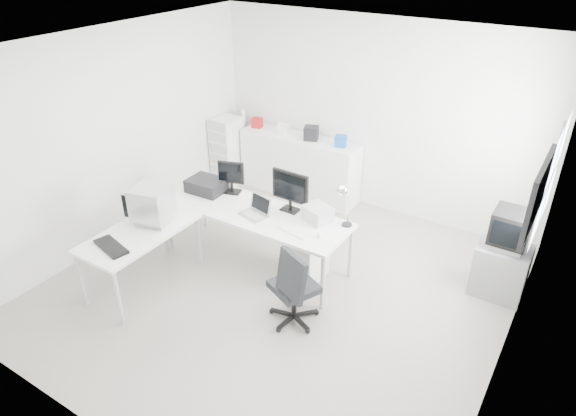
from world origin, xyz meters
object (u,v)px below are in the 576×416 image
Objects in this scene: lcd_monitor_large at (290,192)px; sideboard at (299,166)px; drawer_pedestal at (306,257)px; laser_printer at (318,214)px; office_chair at (294,283)px; crt_tv at (510,230)px; side_desk at (143,259)px; crt_monitor at (152,203)px; main_desk at (256,237)px; filing_cabinet at (228,151)px; tv_cabinet at (500,270)px; laptop at (253,207)px; lcd_monitor_small at (231,177)px; inkjet_printer at (207,185)px.

sideboard is (-0.89, 1.69, -0.52)m from lcd_monitor_large.
drawer_pedestal is 1.90× the size of laser_printer.
drawer_pedestal is 0.61× the size of office_chair.
crt_tv is at bearing 19.05° from lcd_monitor_large.
crt_tv is (2.06, 0.96, 0.56)m from drawer_pedestal.
side_desk is 2.80× the size of crt_tv.
lcd_monitor_large is at bearing 27.25° from crt_monitor.
laser_printer is 0.62× the size of crt_monitor.
filing_cabinet reaches higher than main_desk.
tv_cabinet is 1.26× the size of crt_tv.
lcd_monitor_large is 0.46× the size of filing_cabinet.
main_desk is 4.76× the size of crt_monitor.
laptop is 0.37× the size of office_chair.
lcd_monitor_small reaches higher than laser_printer.
inkjet_printer is 3.76m from tv_cabinet.
filing_cabinet reaches higher than laser_printer.
main_desk is at bearing 52.31° from side_desk.
side_desk is at bearing -143.43° from drawer_pedestal.
laser_printer is at bearing 18.52° from crt_monitor.
inkjet_printer is 0.92× the size of lcd_monitor_large.
lcd_monitor_large reaches higher than side_desk.
side_desk is at bearing -95.78° from sideboard.
office_chair is (0.98, -0.68, 0.12)m from main_desk.
main_desk is at bearing 29.74° from crt_monitor.
crt_tv is (2.41, 0.76, -0.15)m from lcd_monitor_large.
laptop is 0.33× the size of filing_cabinet.
filing_cabinet is at bearing 117.87° from inkjet_printer.
laser_printer is (0.75, 0.22, 0.47)m from main_desk.
inkjet_printer is (-0.85, 0.10, 0.46)m from main_desk.
crt_tv is at bearing 0.00° from tv_cabinet.
main_desk is at bearing -43.43° from filing_cabinet.
tv_cabinet is at bearing 40.96° from laser_printer.
crt_tv reaches higher than side_desk.
tv_cabinet is at bearing 25.02° from drawer_pedestal.
crt_tv reaches higher than laser_printer.
filing_cabinet is (-1.20, -0.29, 0.08)m from sideboard.
crt_tv reaches higher than drawer_pedestal.
tv_cabinet is (3.61, 1.86, -0.69)m from crt_monitor.
lcd_monitor_large is 0.43m from laser_printer.
drawer_pedestal is 0.95× the size of tv_cabinet.
lcd_monitor_large is 0.52× the size of office_chair.
tv_cabinet is (1.77, 1.69, -0.18)m from office_chair.
side_desk is 1.25× the size of filing_cabinet.
lcd_monitor_small reaches higher than tv_cabinet.
side_desk is 4.21m from crt_tv.
lcd_monitor_small is 1.85m from office_chair.
office_chair is at bearing -34.67° from main_desk.
inkjet_printer is at bearing -179.85° from laptop.
office_chair is (1.53, -0.93, -0.47)m from lcd_monitor_small.
lcd_monitor_small is at bearing -49.57° from filing_cabinet.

